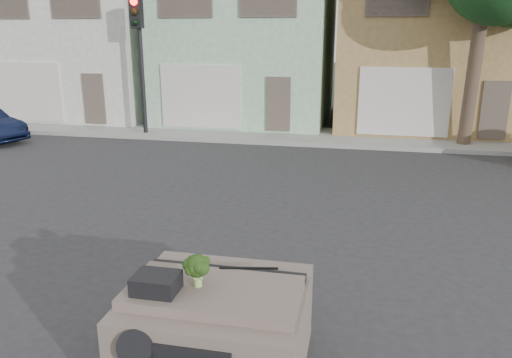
% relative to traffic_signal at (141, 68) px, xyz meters
% --- Properties ---
extents(ground_plane, '(120.00, 120.00, 0.00)m').
position_rel_traffic_signal_xyz_m(ground_plane, '(6.50, -9.50, -2.55)').
color(ground_plane, '#303033').
rests_on(ground_plane, ground).
extents(sidewalk, '(40.00, 3.00, 0.15)m').
position_rel_traffic_signal_xyz_m(sidewalk, '(6.50, 1.00, -2.47)').
color(sidewalk, gray).
rests_on(sidewalk, ground).
extents(townhouse_white, '(7.20, 8.20, 7.55)m').
position_rel_traffic_signal_xyz_m(townhouse_white, '(-4.50, 5.00, 1.23)').
color(townhouse_white, silver).
rests_on(townhouse_white, ground).
extents(townhouse_mint, '(7.20, 8.20, 7.55)m').
position_rel_traffic_signal_xyz_m(townhouse_mint, '(3.00, 5.00, 1.23)').
color(townhouse_mint, '#9FCCA7').
rests_on(townhouse_mint, ground).
extents(townhouse_tan, '(7.20, 8.20, 7.55)m').
position_rel_traffic_signal_xyz_m(townhouse_tan, '(10.50, 5.00, 1.23)').
color(townhouse_tan, '#A4834D').
rests_on(townhouse_tan, ground).
extents(traffic_signal, '(0.40, 0.40, 5.10)m').
position_rel_traffic_signal_xyz_m(traffic_signal, '(0.00, 0.00, 0.00)').
color(traffic_signal, black).
rests_on(traffic_signal, ground).
extents(tree_near, '(4.40, 4.00, 8.50)m').
position_rel_traffic_signal_xyz_m(tree_near, '(11.50, 0.30, 1.70)').
color(tree_near, '#163E19').
rests_on(tree_near, ground).
extents(car_dashboard, '(2.00, 1.80, 1.12)m').
position_rel_traffic_signal_xyz_m(car_dashboard, '(6.50, -12.50, -1.99)').
color(car_dashboard, '#6E5F55').
rests_on(car_dashboard, ground).
extents(instrument_hump, '(0.48, 0.38, 0.20)m').
position_rel_traffic_signal_xyz_m(instrument_hump, '(5.92, -12.85, -1.33)').
color(instrument_hump, black).
rests_on(instrument_hump, car_dashboard).
extents(wiper_arm, '(0.69, 0.15, 0.02)m').
position_rel_traffic_signal_xyz_m(wiper_arm, '(6.78, -12.12, -1.42)').
color(wiper_arm, black).
rests_on(wiper_arm, car_dashboard).
extents(broccoli, '(0.43, 0.43, 0.38)m').
position_rel_traffic_signal_xyz_m(broccoli, '(6.32, -12.64, -1.24)').
color(broccoli, '#1C320F').
rests_on(broccoli, car_dashboard).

